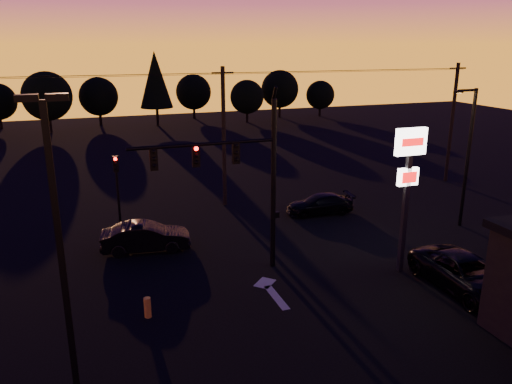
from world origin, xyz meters
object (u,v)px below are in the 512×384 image
traffic_signal_mast (240,170)px  bollard (148,308)px  parking_lot_light (59,239)px  car_right (320,204)px  secondary_signal (117,182)px  car_mid (146,237)px  pylon_sign (408,170)px  streetlight (467,152)px  suv_parked (467,274)px

traffic_signal_mast → bollard: size_ratio=10.34×
traffic_signal_mast → parking_lot_light: parking_lot_light is taller
parking_lot_light → bollard: (2.64, 4.23, -4.86)m
bollard → car_right: 15.02m
secondary_signal → car_mid: secondary_signal is taller
pylon_sign → car_mid: size_ratio=1.50×
pylon_sign → bollard: (-11.86, -0.27, -4.50)m
secondary_signal → bollard: bearing=-89.2°
secondary_signal → car_right: size_ratio=1.02×
secondary_signal → car_mid: bearing=-74.3°
pylon_sign → bollard: bearing=-178.7°
pylon_sign → car_mid: 13.42m
streetlight → bollard: (-18.76, -4.27, -4.01)m
parking_lot_light → bollard: bearing=58.0°
bollard → car_mid: (0.85, 6.72, 0.33)m
parking_lot_light → pylon_sign: size_ratio=1.34×
pylon_sign → car_right: (0.15, 8.75, -4.30)m
secondary_signal → streetlight: 19.89m
car_mid → car_right: size_ratio=1.06×
bollard → car_right: size_ratio=0.20×
secondary_signal → parking_lot_light: size_ratio=0.48×
traffic_signal_mast → parking_lot_light: bearing=-136.6°
bollard → suv_parked: (13.37, -2.35, 0.35)m
traffic_signal_mast → streetlight: (14.01, 1.51, -0.52)m
parking_lot_light → suv_parked: size_ratio=1.66×
streetlight → suv_parked: 9.29m
streetlight → car_right: (-6.76, 4.75, -3.80)m
suv_parked → streetlight: bearing=50.8°
pylon_sign → streetlight: (6.91, 4.00, -0.49)m
streetlight → car_right: bearing=144.9°
suv_parked → bollard: bearing=170.0°
secondary_signal → bollard: 10.55m
bollard → traffic_signal_mast: bearing=30.2°
streetlight → car_mid: streetlight is taller
traffic_signal_mast → secondary_signal: (-4.90, 7.49, -2.07)m
streetlight → bollard: bearing=-167.2°
streetlight → bollard: streetlight is taller
parking_lot_light → streetlight: size_ratio=1.14×
traffic_signal_mast → streetlight: 14.10m
pylon_sign → streetlight: size_ratio=0.85×
streetlight → car_right: streetlight is taller
traffic_signal_mast → pylon_sign: (7.10, -2.49, -0.02)m
secondary_signal → parking_lot_light: (-2.50, -14.49, 2.41)m
parking_lot_light → car_mid: 12.35m
bollard → suv_parked: bearing=-10.0°
streetlight → suv_parked: bearing=-129.2°
secondary_signal → suv_parked: size_ratio=0.79×
traffic_signal_mast → car_mid: traffic_signal_mast is taller
streetlight → suv_parked: streetlight is taller
secondary_signal → car_right: secondary_signal is taller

